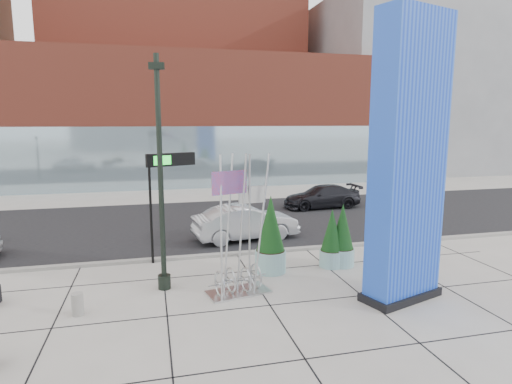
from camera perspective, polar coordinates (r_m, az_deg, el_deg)
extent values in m
plane|color=#9E9991|center=(13.84, -3.38, -13.61)|extent=(160.00, 160.00, 0.00)
cube|color=black|center=(23.29, -7.88, -4.07)|extent=(80.00, 12.00, 0.02)
cube|color=gray|center=(17.53, -5.79, -8.40)|extent=(80.00, 0.30, 0.12)
cube|color=#9D3F2D|center=(39.67, -9.23, 9.44)|extent=(34.00, 10.00, 11.00)
cube|color=#8CA5B2|center=(35.01, -8.45, 4.56)|extent=(34.00, 0.60, 5.00)
cube|color=slate|center=(52.87, 19.03, 12.82)|extent=(20.00, 18.00, 18.00)
cube|color=#0D31CC|center=(13.36, 19.61, 3.92)|extent=(2.54, 1.65, 8.51)
cube|color=black|center=(14.32, 18.68, -12.78)|extent=(2.78, 1.88, 0.24)
cylinder|color=black|center=(13.73, -12.62, 2.08)|extent=(0.17, 0.17, 7.42)
cylinder|color=black|center=(14.57, -12.12, -11.61)|extent=(0.41, 0.41, 0.46)
cube|color=black|center=(13.72, -13.14, 16.06)|extent=(0.49, 0.27, 0.20)
cube|color=silver|center=(14.03, -2.38, -13.15)|extent=(2.13, 1.38, 0.05)
cylinder|color=silver|center=(13.07, -4.98, -4.70)|extent=(0.07, 0.07, 4.46)
cylinder|color=silver|center=(13.42, -3.68, -4.30)|extent=(0.07, 0.07, 4.46)
cylinder|color=silver|center=(13.27, -1.99, -4.44)|extent=(0.07, 0.07, 4.46)
cylinder|color=silver|center=(13.61, -0.56, -4.08)|extent=(0.07, 0.07, 4.46)
cylinder|color=silver|center=(13.29, 0.78, -4.42)|extent=(0.07, 0.07, 4.46)
torus|color=silver|center=(13.69, -5.12, -11.95)|extent=(0.23, 0.81, 0.81)
torus|color=silver|center=(13.93, -3.38, -11.56)|extent=(0.23, 0.81, 0.81)
torus|color=silver|center=(13.84, -1.39, -11.67)|extent=(0.23, 0.81, 0.81)
torus|color=silver|center=(14.10, 0.26, -11.27)|extent=(0.23, 0.81, 0.81)
cube|color=red|center=(13.04, -3.64, 1.29)|extent=(1.13, 0.39, 0.71)
cube|color=silver|center=(13.36, -0.29, -0.43)|extent=(0.89, 0.15, 0.54)
cylinder|color=gray|center=(13.42, -22.69, -13.63)|extent=(0.33, 0.33, 0.64)
cylinder|color=black|center=(16.67, -13.85, -2.39)|extent=(0.10, 0.10, 4.16)
cube|color=black|center=(16.42, -10.99, 4.17)|extent=(1.90, 0.90, 0.49)
cube|color=#19D833|center=(16.30, -12.37, 4.09)|extent=(0.65, 0.28, 0.35)
cylinder|color=#8FC1BF|center=(16.69, 11.33, -8.48)|extent=(0.95, 0.95, 0.67)
cylinder|color=black|center=(16.59, 11.37, -7.38)|extent=(0.88, 0.88, 0.06)
cone|color=black|center=(16.37, 11.46, -4.51)|extent=(0.86, 0.86, 1.71)
cylinder|color=#8FC1BF|center=(16.53, 9.98, -8.70)|extent=(0.89, 0.89, 0.62)
cylinder|color=black|center=(16.43, 10.01, -7.67)|extent=(0.82, 0.82, 0.05)
cone|color=black|center=(16.22, 10.09, -4.97)|extent=(0.80, 0.80, 1.60)
cylinder|color=#8FC1BF|center=(15.72, 1.93, -9.19)|extent=(1.13, 1.13, 0.79)
cylinder|color=black|center=(15.60, 1.94, -7.81)|extent=(1.04, 1.04, 0.07)
cone|color=black|center=(15.33, 1.96, -4.19)|extent=(1.02, 1.02, 2.03)
imported|color=#B1B3BA|center=(19.72, -1.38, -4.12)|extent=(5.01, 2.36, 1.59)
imported|color=black|center=(27.22, 8.76, -0.63)|extent=(4.94, 2.15, 1.41)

